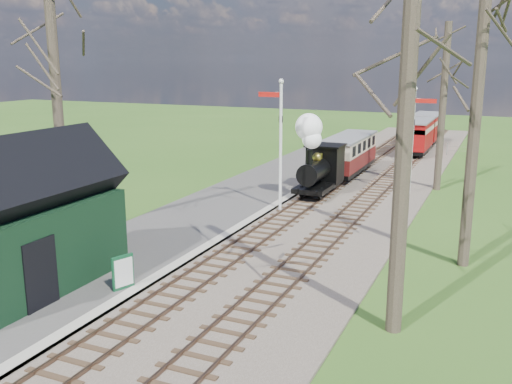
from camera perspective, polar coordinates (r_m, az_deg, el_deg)
distant_hills at (r=76.66m, az=17.26°, el=-5.15°), size 114.40×48.00×22.02m
ballast_bed at (r=31.99m, az=9.71°, el=0.27°), size 8.00×60.00×0.10m
track_near at (r=32.31m, az=7.48°, el=0.57°), size 1.60×60.00×0.15m
track_far at (r=31.70m, az=11.99°, el=0.15°), size 1.60×60.00×0.15m
platform at (r=26.40m, az=-4.86°, el=-2.21°), size 5.00×44.00×0.20m
coping_strip at (r=25.41m, az=-0.29°, el=-2.77°), size 0.40×44.00×0.21m
station_shed at (r=18.60m, az=-22.18°, el=-2.82°), size 3.25×6.30×4.78m
semaphore_near at (r=26.34m, az=2.35°, el=5.61°), size 1.22×0.24×6.22m
semaphore_far at (r=30.84m, az=15.51°, el=5.74°), size 1.22×0.24×5.72m
bare_trees at (r=19.94m, az=1.76°, el=7.78°), size 15.51×22.39×12.00m
fence_line at (r=45.57m, az=12.92°, el=4.58°), size 12.60×0.08×1.00m
locomotive at (r=29.69m, az=6.24°, el=3.22°), size 1.72×4.02×4.30m
coach at (r=35.52m, az=9.24°, el=3.89°), size 2.01×6.89×2.11m
red_carriage_a at (r=44.37m, az=15.72°, el=5.41°), size 2.03×5.03×2.14m
red_carriage_b at (r=49.79m, az=16.67°, el=6.15°), size 2.03×5.03×2.14m
sign_board at (r=18.02m, az=-13.15°, el=-7.81°), size 0.33×0.71×1.07m
bench at (r=19.15m, az=-17.07°, el=-7.31°), size 0.65×1.41×0.78m
person at (r=17.55m, az=-21.20°, el=-8.58°), size 0.42×0.53×1.28m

